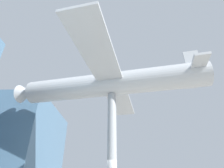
{
  "coord_description": "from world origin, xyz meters",
  "views": [
    {
      "loc": [
        -12.31,
        -0.13,
        1.3
      ],
      "look_at": [
        0.0,
        0.0,
        8.18
      ],
      "focal_mm": 28.0,
      "sensor_mm": 36.0,
      "label": 1
    }
  ],
  "objects": [
    {
      "name": "support_pylon_central",
      "position": [
        0.0,
        0.0,
        3.62
      ],
      "size": [
        0.64,
        0.64,
        7.24
      ],
      "color": "#999EA3",
      "rests_on": "ground_plane"
    },
    {
      "name": "suspended_airplane",
      "position": [
        0.06,
        0.28,
        8.19
      ],
      "size": [
        14.78,
        15.98,
        3.12
      ],
      "rotation": [
        0.0,
        0.0,
        -0.21
      ],
      "color": "#B2B7BC",
      "rests_on": "support_pylon_central"
    }
  ]
}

